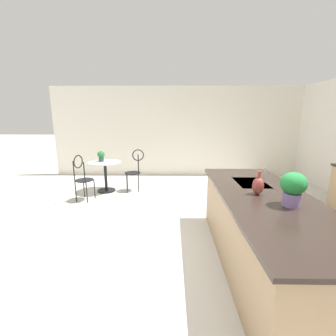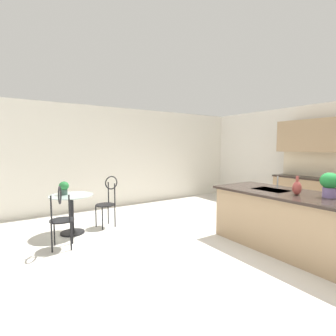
{
  "view_description": "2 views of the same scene",
  "coord_description": "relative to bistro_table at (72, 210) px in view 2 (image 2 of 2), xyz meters",
  "views": [
    {
      "loc": [
        2.85,
        -0.27,
        1.83
      ],
      "look_at": [
        -0.92,
        -0.33,
        0.97
      ],
      "focal_mm": 24.43,
      "sensor_mm": 36.0,
      "label": 1
    },
    {
      "loc": [
        2.3,
        -2.9,
        1.65
      ],
      "look_at": [
        -1.7,
        -0.29,
        1.24
      ],
      "focal_mm": 26.74,
      "sensor_mm": 36.0,
      "label": 2
    }
  ],
  "objects": [
    {
      "name": "bistro_table",
      "position": [
        0.0,
        0.0,
        0.0
      ],
      "size": [
        0.8,
        0.8,
        0.74
      ],
      "color": "black",
      "rests_on": "ground"
    },
    {
      "name": "upper_cabinet_run",
      "position": [
        2.17,
        5.07,
        1.45
      ],
      "size": [
        2.4,
        0.36,
        0.76
      ],
      "color": "tan",
      "rests_on": "back_counter_run"
    },
    {
      "name": "wall_left_window",
      "position": [
        -1.69,
        1.89,
        0.9
      ],
      "size": [
        0.12,
        7.8,
        2.7
      ],
      "primitive_type": "cube",
      "color": "silver",
      "rests_on": "ground"
    },
    {
      "name": "ground_plane",
      "position": [
        2.57,
        1.89,
        -0.45
      ],
      "size": [
        40.0,
        40.0,
        0.0
      ],
      "primitive_type": "plane",
      "color": "beige"
    },
    {
      "name": "chair_near_window",
      "position": [
        0.68,
        -0.3,
        0.13
      ],
      "size": [
        0.52,
        0.47,
        1.04
      ],
      "color": "black",
      "rests_on": "ground"
    },
    {
      "name": "vase_on_counter",
      "position": [
        2.82,
        2.65,
        0.58
      ],
      "size": [
        0.13,
        0.13,
        0.29
      ],
      "color": "#993D38",
      "rests_on": "kitchen_island"
    },
    {
      "name": "chair_by_island",
      "position": [
        -0.04,
        0.72,
        0.13
      ],
      "size": [
        0.44,
        0.51,
        1.04
      ],
      "color": "black",
      "rests_on": "ground"
    },
    {
      "name": "potted_plant_counter_near",
      "position": [
        3.17,
        2.87,
        0.68
      ],
      "size": [
        0.25,
        0.25,
        0.36
      ],
      "color": "#7A669E",
      "rests_on": "kitchen_island"
    },
    {
      "name": "potted_plant_on_table",
      "position": [
        -0.09,
        -0.11,
        0.44
      ],
      "size": [
        0.18,
        0.18,
        0.25
      ],
      "color": "#385147",
      "rests_on": "bistro_table"
    },
    {
      "name": "kitchen_island",
      "position": [
        2.87,
        2.74,
        0.02
      ],
      "size": [
        2.8,
        1.06,
        0.92
      ],
      "color": "tan",
      "rests_on": "ground"
    },
    {
      "name": "back_counter_run",
      "position": [
        2.17,
        5.1,
        0.05
      ],
      "size": [
        2.44,
        0.64,
        1.52
      ],
      "color": "tan",
      "rests_on": "ground"
    },
    {
      "name": "sink_faucet",
      "position": [
        2.32,
        2.92,
        0.58
      ],
      "size": [
        0.02,
        0.02,
        0.22
      ],
      "primitive_type": "cylinder",
      "color": "#B2B5BA",
      "rests_on": "kitchen_island"
    }
  ]
}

